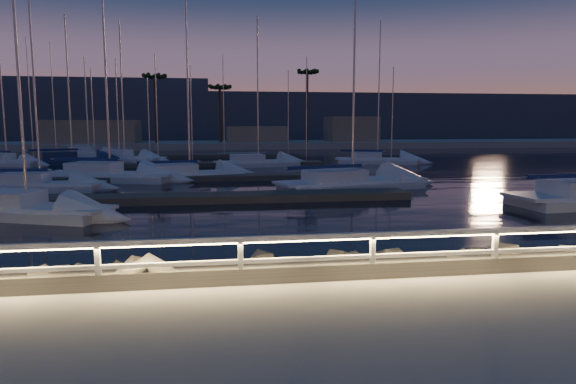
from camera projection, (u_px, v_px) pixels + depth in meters
name	position (u px, v px, depth m)	size (l,w,h in m)	color
ground	(195.00, 286.00, 11.16)	(400.00, 400.00, 0.00)	#9C978D
harbor_water	(206.00, 178.00, 41.88)	(400.00, 440.00, 0.60)	black
guard_rail	(191.00, 251.00, 11.04)	(44.11, 0.12, 1.06)	white
riprap	(100.00, 280.00, 12.26)	(37.31, 3.32, 1.52)	#645E55
floating_docks	(206.00, 170.00, 43.06)	(22.00, 36.00, 0.40)	#575148
far_shore	(207.00, 143.00, 83.66)	(160.00, 14.00, 5.20)	#9C978D
palm_left	(155.00, 79.00, 79.17)	(3.00, 3.00, 11.20)	#4F3B25
palm_center	(220.00, 89.00, 81.80)	(3.00, 3.00, 9.70)	#4F3B25
palm_right	(307.00, 76.00, 82.58)	(3.00, 3.00, 12.20)	#4F3B25
distant_hills	(126.00, 118.00, 138.26)	(230.00, 37.50, 18.00)	#384357
sailboat_b	(23.00, 208.00, 22.30)	(7.83, 4.77, 12.95)	silver
sailboat_c	(187.00, 174.00, 37.09)	(8.55, 4.49, 13.98)	silver
sailboat_f	(37.00, 185.00, 30.86)	(7.42, 2.80, 12.37)	silver
sailboat_g	(107.00, 174.00, 36.32)	(9.80, 5.44, 16.06)	silver
sailboat_h	(348.00, 182.00, 31.75)	(10.09, 5.29, 16.44)	silver
sailboat_i	(5.00, 161.00, 49.02)	(7.44, 4.47, 12.34)	silver
sailboat_j	(70.00, 160.00, 50.53)	(8.85, 4.72, 14.55)	navy
sailboat_k	(256.00, 162.00, 48.33)	(8.47, 4.03, 13.86)	silver
sailboat_l	(375.00, 159.00, 51.92)	(8.66, 4.89, 14.14)	silver
sailboat_m	(87.00, 153.00, 62.95)	(7.29, 3.19, 12.09)	silver
sailboat_n	(123.00, 158.00, 53.38)	(8.71, 5.67, 14.52)	silver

